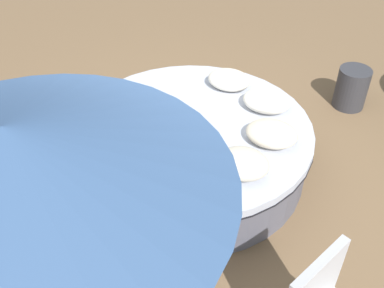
{
  "coord_description": "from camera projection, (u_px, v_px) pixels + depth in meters",
  "views": [
    {
      "loc": [
        -1.22,
        3.21,
        3.17
      ],
      "look_at": [
        0.0,
        0.0,
        0.33
      ],
      "focal_mm": 42.69,
      "sensor_mm": 36.0,
      "label": 1
    }
  ],
  "objects": [
    {
      "name": "ground_plane",
      "position": [
        192.0,
        169.0,
        4.67
      ],
      "size": [
        16.0,
        16.0,
        0.0
      ],
      "primitive_type": "plane",
      "color": "brown"
    },
    {
      "name": "round_bed",
      "position": [
        192.0,
        148.0,
        4.49
      ],
      "size": [
        2.3,
        2.3,
        0.54
      ],
      "color": "#595966",
      "rests_on": "ground_plane"
    },
    {
      "name": "throw_pillow_0",
      "position": [
        243.0,
        163.0,
        3.78
      ],
      "size": [
        0.45,
        0.39,
        0.19
      ],
      "primitive_type": "ellipsoid",
      "color": "beige",
      "rests_on": "round_bed"
    },
    {
      "name": "throw_pillow_1",
      "position": [
        272.0,
        133.0,
        4.09
      ],
      "size": [
        0.47,
        0.39,
        0.18
      ],
      "primitive_type": "ellipsoid",
      "color": "beige",
      "rests_on": "round_bed"
    },
    {
      "name": "throw_pillow_2",
      "position": [
        267.0,
        101.0,
        4.48
      ],
      "size": [
        0.47,
        0.36,
        0.19
      ],
      "primitive_type": "ellipsoid",
      "color": "silver",
      "rests_on": "round_bed"
    },
    {
      "name": "throw_pillow_3",
      "position": [
        229.0,
        80.0,
        4.77
      ],
      "size": [
        0.45,
        0.33,
        0.2
      ],
      "primitive_type": "ellipsoid",
      "color": "silver",
      "rests_on": "round_bed"
    },
    {
      "name": "patio_umbrella",
      "position": [
        14.0,
        164.0,
        1.82
      ],
      "size": [
        1.84,
        1.84,
        2.13
      ],
      "color": "#262628",
      "rests_on": "ground_plane"
    },
    {
      "name": "side_table",
      "position": [
        352.0,
        88.0,
        5.39
      ],
      "size": [
        0.37,
        0.37,
        0.49
      ],
      "primitive_type": "cylinder",
      "color": "#333338",
      "rests_on": "ground_plane"
    }
  ]
}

